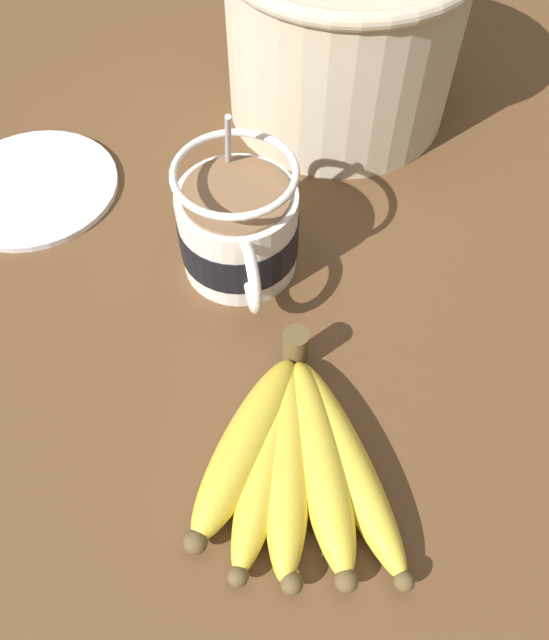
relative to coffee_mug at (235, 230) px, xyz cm
name	(u,v)px	position (x,y,z in cm)	size (l,w,h in cm)	color
table	(255,331)	(6.55, 0.35, -5.60)	(136.50, 136.50, 2.59)	brown
coffee_mug	(235,230)	(0.00, 0.00, 0.00)	(15.32, 10.03, 14.11)	white
banana_bunch	(294,457)	(19.24, 0.87, -2.67)	(19.16, 15.22, 4.04)	brown
woven_basket	(343,31)	(-19.51, 14.02, 4.45)	(23.67, 23.67, 16.73)	beige
small_plate	(33,187)	(-12.97, -17.73, -4.01)	(16.19, 16.19, 0.60)	white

